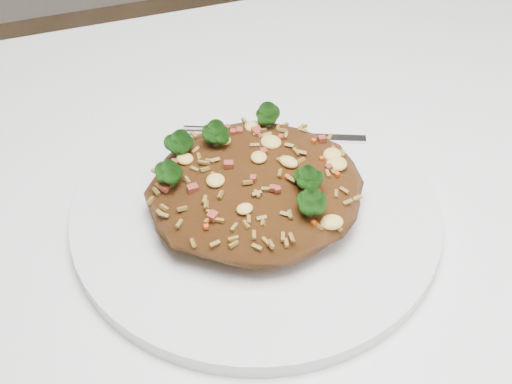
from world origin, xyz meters
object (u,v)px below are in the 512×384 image
at_px(plate, 256,211).
at_px(fork, 283,136).
at_px(dining_table, 299,343).
at_px(fried_rice, 255,180).

relative_size(plate, fork, 1.88).
relative_size(dining_table, fried_rice, 7.08).
distance_m(dining_table, fork, 0.18).
bearing_deg(plate, dining_table, -76.99).
bearing_deg(dining_table, fork, 77.31).
height_order(plate, fork, fork).
bearing_deg(fried_rice, plate, -60.64).
distance_m(plate, fork, 0.09).
bearing_deg(dining_table, plate, 103.01).
bearing_deg(fried_rice, dining_table, -76.76).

